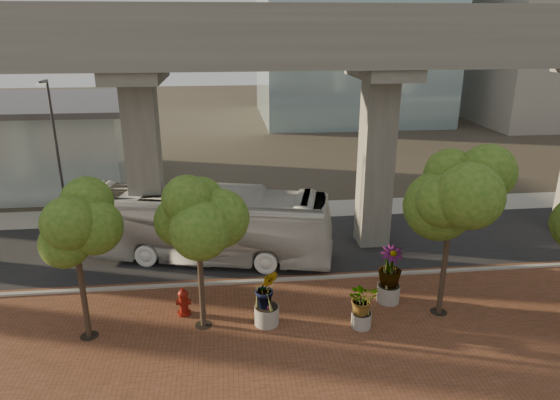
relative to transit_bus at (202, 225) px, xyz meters
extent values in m
plane|color=#3A332A|center=(3.23, -1.03, -1.85)|extent=(160.00, 160.00, 0.00)
cube|color=brown|center=(3.23, -9.03, -1.82)|extent=(70.00, 13.00, 0.06)
cube|color=black|center=(3.23, 0.97, -1.83)|extent=(90.00, 8.00, 0.04)
cube|color=#A2A097|center=(3.23, -3.03, -1.77)|extent=(70.00, 0.25, 0.16)
cube|color=#A2A097|center=(3.23, 6.47, -1.82)|extent=(90.00, 3.00, 0.06)
cube|color=gray|center=(3.23, -0.63, 8.65)|extent=(72.00, 2.40, 1.80)
cube|color=gray|center=(3.23, 2.57, 8.65)|extent=(72.00, 2.40, 1.80)
cube|color=gray|center=(3.23, -1.73, 10.05)|extent=(72.00, 0.12, 1.00)
cube|color=gray|center=(3.23, 3.67, 10.05)|extent=(72.00, 0.12, 1.00)
cube|color=#A9A498|center=(41.23, 34.97, 10.15)|extent=(18.00, 16.00, 24.00)
imported|color=silver|center=(0.00, 0.00, 0.00)|extent=(13.62, 6.21, 3.70)
cylinder|color=maroon|center=(-0.65, -5.45, -1.73)|extent=(0.55, 0.55, 0.12)
cylinder|color=maroon|center=(-0.65, -5.45, -1.29)|extent=(0.36, 0.36, 0.88)
sphere|color=maroon|center=(-0.65, -5.45, -0.85)|extent=(0.42, 0.42, 0.42)
cylinder|color=maroon|center=(-0.65, -5.45, -0.65)|extent=(0.12, 0.12, 0.15)
cylinder|color=maroon|center=(-0.65, -5.45, -1.21)|extent=(0.61, 0.24, 0.24)
cylinder|color=#9E9A8F|center=(6.47, -7.16, -1.48)|extent=(0.80, 0.80, 0.62)
imported|color=#2F5A17|center=(6.47, -7.16, -0.50)|extent=(1.77, 1.77, 1.33)
cylinder|color=#9F978F|center=(8.16, -5.38, -1.40)|extent=(0.99, 0.99, 0.77)
imported|color=#2F5A17|center=(8.16, -5.38, -0.12)|extent=(2.41, 2.41, 1.81)
cylinder|color=#A6A096|center=(2.73, -6.53, -1.40)|extent=(0.99, 0.99, 0.77)
imported|color=#2F5A17|center=(2.73, -6.53, -0.19)|extent=(2.21, 2.21, 1.66)
cylinder|color=#49372A|center=(-4.22, -6.63, -0.01)|extent=(0.22, 0.22, 3.55)
cylinder|color=black|center=(-4.22, -6.63, -1.78)|extent=(0.70, 0.70, 0.01)
cylinder|color=#49372A|center=(0.18, -6.36, 0.02)|extent=(0.22, 0.22, 3.62)
cylinder|color=black|center=(0.18, -6.36, -1.78)|extent=(0.70, 0.70, 0.01)
cylinder|color=#49372A|center=(10.02, -6.48, 0.24)|extent=(0.22, 0.22, 4.06)
cylinder|color=black|center=(10.02, -6.48, -1.78)|extent=(0.70, 0.70, 0.01)
cylinder|color=#2E2E33|center=(-8.55, 6.03, 2.45)|extent=(0.15, 0.15, 8.51)
cube|color=#2E2E33|center=(-8.55, 5.49, 6.70)|extent=(0.16, 1.06, 0.16)
cube|color=silver|center=(-8.55, 4.96, 6.59)|extent=(0.43, 0.21, 0.13)
cylinder|color=#2F2E34|center=(10.51, 6.17, 2.30)|extent=(0.14, 0.14, 8.22)
cube|color=#2F2E34|center=(10.51, 5.66, 6.41)|extent=(0.15, 1.03, 0.15)
cube|color=silver|center=(10.51, 5.15, 6.31)|extent=(0.41, 0.21, 0.12)
camera|label=1|loc=(1.34, -23.92, 9.66)|focal=32.00mm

